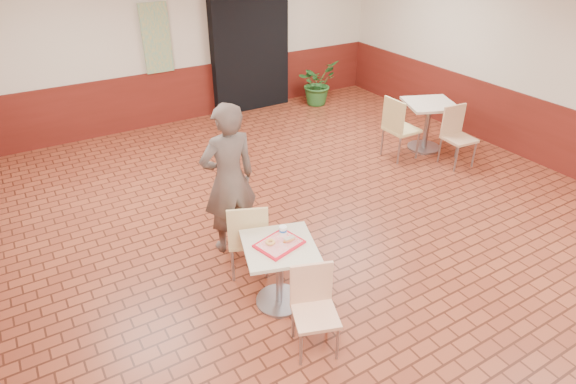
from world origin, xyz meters
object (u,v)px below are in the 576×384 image
customer (229,180)px  serving_tray (279,244)px  ring_donut (270,242)px  chair_second_left (398,125)px  chair_main_back (248,236)px  second_table (428,118)px  paper_cup (283,231)px  chair_second_front (457,133)px  chair_main_front (314,304)px  main_table (279,264)px  potted_plant (317,83)px  long_john_donut (289,239)px

customer → serving_tray: bearing=89.1°
serving_tray → ring_donut: 0.09m
customer → chair_second_left: 3.46m
chair_main_back → second_table: bearing=-137.9°
customer → paper_cup: bearing=94.6°
chair_main_back → chair_second_front: size_ratio=0.99×
chair_main_front → main_table: bearing=108.8°
customer → potted_plant: 5.22m
chair_main_front → customer: bearing=109.0°
paper_cup → chair_second_front: bearing=17.9°
chair_second_front → second_table: bearing=93.2°
paper_cup → main_table: bearing=-135.5°
chair_main_front → chair_main_back: size_ratio=0.92×
serving_tray → chair_second_front: (4.01, 1.36, -0.22)m
ring_donut → potted_plant: 6.10m
chair_main_back → paper_cup: bearing=131.9°
chair_second_left → chair_second_front: size_ratio=1.09×
chair_second_front → chair_main_back: bearing=-164.3°
long_john_donut → potted_plant: 6.04m
ring_donut → chair_second_front: 4.31m
chair_main_front → second_table: 4.82m
ring_donut → chair_second_left: size_ratio=0.10×
ring_donut → chair_second_front: size_ratio=0.11×
main_table → long_john_donut: 0.30m
customer → chair_second_left: bearing=-166.3°
ring_donut → chair_second_left: chair_second_left is taller
main_table → potted_plant: bearing=52.4°
chair_main_back → serving_tray: (0.06, -0.57, 0.22)m
potted_plant → chair_second_front: bearing=-84.9°
ring_donut → long_john_donut: 0.19m
chair_main_back → second_table: (4.09, 1.42, 0.04)m
chair_main_front → second_table: size_ratio=1.03×
main_table → long_john_donut: long_john_donut is taller
paper_cup → chair_second_front: chair_second_front is taller
chair_main_front → paper_cup: size_ratio=8.80×
chair_main_back → serving_tray: chair_main_back is taller
chair_main_back → chair_second_left: size_ratio=0.91×
main_table → second_table: second_table is taller
chair_main_front → long_john_donut: chair_main_front is taller
chair_main_back → customer: bearing=-74.2°
ring_donut → long_john_donut: (0.18, -0.06, 0.00)m
main_table → potted_plant: (3.70, 4.81, -0.04)m
paper_cup → serving_tray: bearing=-135.5°
chair_main_back → chair_second_left: (3.41, 1.41, 0.05)m
serving_tray → paper_cup: bearing=44.5°
chair_main_back → customer: size_ratio=0.51×
chair_second_front → long_john_donut: bearing=-155.8°
chair_main_front → chair_second_left: bearing=57.5°
ring_donut → potted_plant: size_ratio=0.11×
chair_second_left → ring_donut: bearing=119.7°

